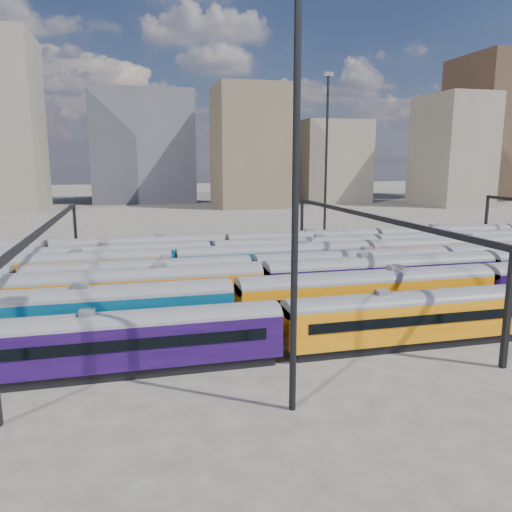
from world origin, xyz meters
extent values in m
plane|color=#433E39|center=(0.00, 0.00, 0.00)|extent=(500.00, 500.00, 0.00)
cube|color=black|center=(-13.27, -15.00, 0.33)|extent=(17.95, 2.33, 0.66)
cube|color=#180735|center=(-13.27, -15.00, 2.03)|extent=(18.89, 2.74, 2.74)
cylinder|color=#4C4C51|center=(-13.27, -15.00, 3.40)|extent=(18.89, 2.74, 2.74)
cube|color=black|center=(-13.27, -16.39, 2.36)|extent=(16.62, 0.06, 0.71)
cube|color=black|center=(-13.27, -13.61, 2.36)|extent=(16.62, 0.06, 0.71)
cube|color=slate|center=(-13.27, -15.00, 4.13)|extent=(0.94, 0.85, 0.33)
cube|color=black|center=(6.22, -15.00, 0.33)|extent=(17.95, 2.33, 0.66)
cube|color=#BA6707|center=(6.22, -15.00, 2.03)|extent=(18.89, 2.74, 2.74)
cylinder|color=#4C4C51|center=(6.22, -15.00, 3.40)|extent=(18.89, 2.74, 2.74)
cube|color=black|center=(6.22, -16.39, 2.36)|extent=(16.62, 0.06, 0.71)
cube|color=black|center=(6.22, -13.61, 2.36)|extent=(16.62, 0.06, 0.71)
cube|color=slate|center=(6.22, -15.00, 4.13)|extent=(0.94, 0.85, 0.33)
cube|color=black|center=(-16.73, -10.00, 0.37)|extent=(20.29, 2.63, 0.75)
cube|color=#053753|center=(-16.73, -10.00, 2.30)|extent=(21.36, 3.10, 3.10)
cylinder|color=#4C4C51|center=(-16.73, -10.00, 3.84)|extent=(21.36, 3.10, 3.10)
cube|color=black|center=(-16.73, -11.57, 2.67)|extent=(18.80, 0.06, 0.80)
cube|color=black|center=(-16.73, -8.43, 2.67)|extent=(18.80, 0.06, 0.80)
cube|color=slate|center=(-16.73, -10.00, 4.67)|extent=(1.07, 0.96, 0.37)
cube|color=black|center=(5.22, -10.00, 0.37)|extent=(20.29, 2.63, 0.75)
cube|color=#BA6707|center=(5.22, -10.00, 2.30)|extent=(21.36, 3.10, 3.10)
cylinder|color=#4C4C51|center=(5.22, -10.00, 3.84)|extent=(21.36, 3.10, 3.10)
cube|color=black|center=(5.22, -11.57, 2.67)|extent=(18.80, 0.06, 0.80)
cube|color=black|center=(5.22, -8.43, 2.67)|extent=(18.80, 0.06, 0.80)
cube|color=slate|center=(5.22, -10.00, 4.67)|extent=(1.07, 0.96, 0.37)
cube|color=black|center=(-13.51, -5.00, 0.38)|extent=(20.86, 2.71, 0.77)
cube|color=#BA6707|center=(-13.51, -5.00, 2.36)|extent=(21.96, 3.18, 3.18)
cylinder|color=#4C4C51|center=(-13.51, -5.00, 3.95)|extent=(21.96, 3.18, 3.18)
cube|color=black|center=(-13.51, -6.61, 2.74)|extent=(19.32, 0.06, 0.82)
cube|color=black|center=(-13.51, -3.39, 2.74)|extent=(19.32, 0.06, 0.82)
cube|color=slate|center=(-13.51, -5.00, 4.80)|extent=(1.10, 0.99, 0.38)
cube|color=black|center=(9.05, -5.00, 0.38)|extent=(20.86, 2.71, 0.77)
cube|color=#180735|center=(9.05, -5.00, 2.36)|extent=(21.96, 3.18, 3.18)
cylinder|color=#4C4C51|center=(9.05, -5.00, 3.95)|extent=(21.96, 3.18, 3.18)
cube|color=black|center=(9.05, -6.61, 2.74)|extent=(19.32, 0.06, 0.82)
cube|color=black|center=(9.05, -3.39, 2.74)|extent=(19.32, 0.06, 0.82)
cube|color=slate|center=(9.05, -5.00, 4.80)|extent=(1.10, 0.99, 0.38)
cube|color=black|center=(-12.48, 0.00, 0.36)|extent=(19.35, 2.51, 0.71)
cube|color=#180735|center=(-12.48, 0.00, 2.19)|extent=(20.37, 2.95, 2.95)
cylinder|color=#4C4C51|center=(-12.48, 0.00, 3.67)|extent=(20.37, 2.95, 2.95)
cube|color=black|center=(-12.48, -1.50, 2.54)|extent=(17.92, 0.06, 0.76)
cube|color=black|center=(-12.48, 1.50, 2.54)|extent=(17.92, 0.06, 0.76)
cube|color=slate|center=(-12.48, 0.00, 4.45)|extent=(1.02, 0.92, 0.36)
cube|color=black|center=(8.49, 0.00, 0.36)|extent=(19.35, 2.51, 0.71)
cube|color=#053753|center=(8.49, 0.00, 2.19)|extent=(20.37, 2.95, 2.95)
cylinder|color=#4C4C51|center=(8.49, 0.00, 3.67)|extent=(20.37, 2.95, 2.95)
cube|color=black|center=(8.49, -1.50, 2.54)|extent=(17.92, 0.06, 0.76)
cube|color=black|center=(8.49, 1.50, 2.54)|extent=(17.92, 0.06, 0.76)
cube|color=slate|center=(8.49, 0.00, 4.45)|extent=(1.02, 0.92, 0.36)
cube|color=black|center=(-19.81, 5.00, 0.37)|extent=(19.88, 2.58, 0.73)
cube|color=#BA6707|center=(-19.81, 5.00, 2.25)|extent=(20.93, 3.03, 3.03)
cylinder|color=#4C4C51|center=(-19.81, 5.00, 3.77)|extent=(20.93, 3.03, 3.03)
cube|color=black|center=(-19.81, 3.46, 2.61)|extent=(18.42, 0.06, 0.78)
cube|color=black|center=(-19.81, 6.54, 2.61)|extent=(18.42, 0.06, 0.78)
cube|color=slate|center=(-19.81, 5.00, 4.58)|extent=(1.05, 0.94, 0.37)
cube|color=black|center=(1.72, 5.00, 0.37)|extent=(19.88, 2.58, 0.73)
cube|color=#053753|center=(1.72, 5.00, 2.25)|extent=(20.93, 3.03, 3.03)
cylinder|color=#4C4C51|center=(1.72, 5.00, 3.77)|extent=(20.93, 3.03, 3.03)
cube|color=black|center=(1.72, 3.46, 2.61)|extent=(18.42, 0.06, 0.78)
cube|color=black|center=(1.72, 6.54, 2.61)|extent=(18.42, 0.06, 0.78)
cube|color=slate|center=(1.72, 5.00, 4.58)|extent=(1.05, 0.94, 0.37)
cube|color=black|center=(23.25, 5.00, 0.37)|extent=(19.88, 2.58, 0.73)
cube|color=#BA6707|center=(23.25, 5.00, 2.25)|extent=(20.93, 3.03, 3.03)
cylinder|color=#4C4C51|center=(23.25, 5.00, 3.77)|extent=(20.93, 3.03, 3.03)
cube|color=black|center=(23.25, 3.46, 2.61)|extent=(18.42, 0.06, 0.78)
cube|color=black|center=(23.25, 6.54, 2.61)|extent=(18.42, 0.06, 0.78)
cube|color=slate|center=(23.25, 5.00, 4.58)|extent=(1.05, 0.94, 0.37)
cube|color=black|center=(-14.60, 10.00, 0.35)|extent=(18.90, 2.45, 0.70)
cube|color=#053753|center=(-14.60, 10.00, 2.14)|extent=(19.89, 2.88, 2.88)
cylinder|color=#4C4C51|center=(-14.60, 10.00, 3.58)|extent=(19.89, 2.88, 2.88)
cube|color=black|center=(-14.60, 8.54, 2.48)|extent=(17.51, 0.06, 0.75)
cube|color=black|center=(-14.60, 11.46, 2.48)|extent=(17.51, 0.06, 0.75)
cube|color=slate|center=(-14.60, 10.00, 4.35)|extent=(0.99, 0.90, 0.35)
cube|color=black|center=(5.89, 10.00, 0.35)|extent=(18.90, 2.45, 0.70)
cube|color=#BA6707|center=(5.89, 10.00, 2.14)|extent=(19.89, 2.88, 2.88)
cylinder|color=#4C4C51|center=(5.89, 10.00, 3.58)|extent=(19.89, 2.88, 2.88)
cube|color=black|center=(5.89, 8.54, 2.48)|extent=(17.51, 0.06, 0.75)
cube|color=black|center=(5.89, 11.46, 2.48)|extent=(17.51, 0.06, 0.75)
cube|color=slate|center=(5.89, 10.00, 4.35)|extent=(0.99, 0.90, 0.35)
cube|color=black|center=(26.39, 10.00, 0.35)|extent=(18.90, 2.45, 0.70)
cube|color=#180735|center=(26.39, 10.00, 2.14)|extent=(19.89, 2.88, 2.88)
cylinder|color=#4C4C51|center=(26.39, 10.00, 3.58)|extent=(19.89, 2.88, 2.88)
cube|color=black|center=(26.39, 8.54, 2.48)|extent=(17.51, 0.06, 0.75)
cube|color=black|center=(26.39, 11.46, 2.48)|extent=(17.51, 0.06, 0.75)
cube|color=slate|center=(26.39, 10.00, 4.35)|extent=(0.99, 0.90, 0.35)
cube|color=black|center=(-12.16, 15.00, 0.35)|extent=(19.05, 2.47, 0.70)
cube|color=#180735|center=(-12.16, 15.00, 2.16)|extent=(20.05, 2.91, 2.91)
cylinder|color=#4C4C51|center=(-12.16, 15.00, 3.61)|extent=(20.05, 2.91, 2.91)
cube|color=black|center=(-12.16, 13.53, 2.50)|extent=(17.64, 0.06, 0.75)
cube|color=black|center=(-12.16, 16.47, 2.50)|extent=(17.64, 0.06, 0.75)
cube|color=slate|center=(-12.16, 15.00, 4.38)|extent=(1.00, 0.90, 0.35)
cube|color=black|center=(8.49, 15.00, 0.35)|extent=(19.05, 2.47, 0.70)
cube|color=#053753|center=(8.49, 15.00, 2.16)|extent=(20.05, 2.91, 2.91)
cylinder|color=#4C4C51|center=(8.49, 15.00, 3.61)|extent=(20.05, 2.91, 2.91)
cube|color=black|center=(8.49, 13.53, 2.50)|extent=(17.64, 0.06, 0.75)
cube|color=black|center=(8.49, 16.47, 2.50)|extent=(17.64, 0.06, 0.75)
cube|color=slate|center=(8.49, 15.00, 4.38)|extent=(1.00, 0.90, 0.35)
cube|color=black|center=(29.14, 15.00, 0.35)|extent=(19.05, 2.47, 0.70)
cube|color=#180735|center=(29.14, 15.00, 2.16)|extent=(20.05, 2.91, 2.91)
cylinder|color=#4C4C51|center=(29.14, 15.00, 3.61)|extent=(20.05, 2.91, 2.91)
cube|color=black|center=(29.14, 13.53, 2.50)|extent=(17.64, 0.06, 0.75)
cube|color=black|center=(29.14, 16.47, 2.50)|extent=(17.64, 0.06, 0.75)
cube|color=slate|center=(29.14, 15.00, 4.38)|extent=(1.00, 0.90, 0.35)
cube|color=black|center=(-20.00, 20.00, 4.00)|extent=(0.35, 0.35, 8.00)
cube|color=black|center=(-20.00, 0.00, 7.80)|extent=(0.30, 40.00, 0.45)
cube|color=black|center=(10.00, -20.00, 4.00)|extent=(0.35, 0.35, 8.00)
cube|color=black|center=(10.00, 20.00, 4.00)|extent=(0.35, 0.35, 8.00)
cube|color=black|center=(10.00, 0.00, 7.80)|extent=(0.30, 40.00, 0.45)
cube|color=black|center=(40.00, 20.00, 4.00)|extent=(0.35, 0.35, 8.00)
cylinder|color=black|center=(-5.00, -22.00, 12.50)|extent=(0.36, 0.36, 25.00)
cylinder|color=black|center=(15.00, 24.00, 12.50)|extent=(0.36, 0.36, 25.00)
cube|color=slate|center=(15.00, 24.00, 25.30)|extent=(1.40, 0.50, 0.60)
cube|color=#38383F|center=(-8.81, 123.01, 17.41)|extent=(31.45, 23.82, 34.83)
cube|color=brown|center=(20.99, 97.07, 16.99)|extent=(20.53, 21.40, 33.97)
cube|color=#665B4C|center=(50.05, 108.48, 12.82)|extent=(21.40, 20.66, 25.64)
cube|color=#665B4C|center=(80.21, 87.38, 16.07)|extent=(16.30, 22.06, 32.15)
cube|color=#332319|center=(108.76, 108.14, 24.11)|extent=(20.77, 27.95, 48.23)
camera|label=1|loc=(-12.91, -45.72, 13.23)|focal=35.00mm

